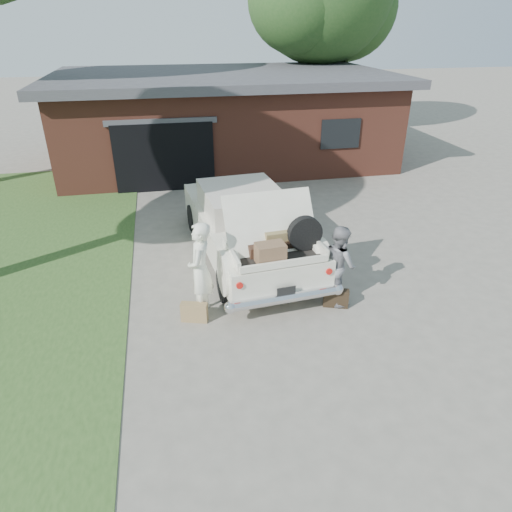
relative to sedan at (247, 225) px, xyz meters
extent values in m
plane|color=gray|center=(-0.22, -2.74, -0.81)|extent=(90.00, 90.00, 0.00)
cube|color=brown|center=(0.78, 8.76, 0.69)|extent=(12.00, 7.00, 3.00)
cube|color=#4C4C51|center=(0.78, 8.76, 2.34)|extent=(12.80, 7.80, 0.30)
cube|color=black|center=(-1.72, 5.31, 0.29)|extent=(3.20, 0.30, 2.20)
cube|color=#4C4C51|center=(-1.72, 5.24, 1.44)|extent=(3.50, 0.12, 0.18)
cube|color=black|center=(4.28, 5.24, 0.79)|extent=(1.40, 0.08, 1.00)
cylinder|color=#38281E|center=(5.74, 12.30, 1.71)|extent=(0.44, 0.44, 5.04)
sphere|color=#315121|center=(7.15, 12.92, 4.76)|extent=(4.70, 4.70, 4.70)
cube|color=white|center=(-0.01, 0.05, -0.14)|extent=(2.52, 5.54, 0.70)
cube|color=beige|center=(-0.04, 0.37, 0.48)|extent=(1.96, 2.30, 0.56)
cube|color=black|center=(-0.13, 1.39, 0.46)|extent=(1.67, 0.24, 0.47)
cube|color=black|center=(0.06, -0.64, 0.46)|extent=(1.67, 0.24, 0.47)
cylinder|color=black|center=(-0.78, -1.85, -0.46)|extent=(0.30, 0.73, 0.71)
cylinder|color=black|center=(1.10, -1.68, -0.46)|extent=(0.30, 0.73, 0.71)
cylinder|color=black|center=(-1.12, 1.78, -0.46)|extent=(0.30, 0.73, 0.71)
cylinder|color=black|center=(0.77, 1.96, -0.46)|extent=(0.30, 0.73, 0.71)
cylinder|color=silver|center=(0.24, -2.68, -0.38)|extent=(2.21, 0.39, 0.19)
cylinder|color=#A5140F|center=(-0.64, -2.68, 0.03)|extent=(0.14, 0.12, 0.13)
cylinder|color=#A5140F|center=(1.11, -2.52, 0.03)|extent=(0.14, 0.12, 0.13)
cube|color=black|center=(0.24, -2.70, -0.22)|extent=(0.37, 0.05, 0.18)
cube|color=black|center=(0.18, -1.98, 0.23)|extent=(1.77, 1.33, 0.04)
cube|color=white|center=(-0.68, -2.06, 0.34)|extent=(0.17, 1.18, 0.19)
cube|color=white|center=(1.03, -1.90, 0.34)|extent=(0.17, 1.18, 0.19)
cube|color=white|center=(0.23, -2.57, 0.30)|extent=(1.72, 0.22, 0.13)
cube|color=white|center=(0.15, -1.72, 0.77)|extent=(1.86, 0.86, 1.07)
cube|color=#3E261A|center=(-0.03, -1.97, 0.36)|extent=(0.68, 0.47, 0.21)
cube|color=brown|center=(0.01, -2.36, 0.44)|extent=(0.57, 0.40, 0.37)
cube|color=black|center=(0.38, -1.82, 0.35)|extent=(0.67, 0.47, 0.20)
cube|color=olive|center=(0.27, -1.81, 0.54)|extent=(0.56, 0.39, 0.18)
cylinder|color=black|center=(0.78, -1.98, 0.60)|extent=(0.70, 0.23, 0.69)
imported|color=white|center=(-1.29, -2.20, 0.13)|extent=(0.62, 0.79, 1.89)
imported|color=gray|center=(1.41, -2.28, 0.00)|extent=(0.77, 0.90, 1.62)
cube|color=#9A7C4E|center=(-1.47, -2.45, -0.62)|extent=(0.53, 0.30, 0.39)
cube|color=black|center=(1.32, -2.52, -0.62)|extent=(0.52, 0.31, 0.38)
camera|label=1|loc=(-1.78, -9.66, 4.29)|focal=32.00mm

